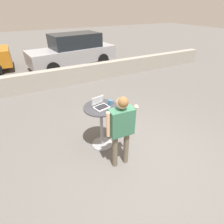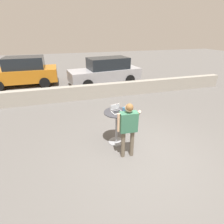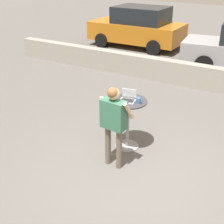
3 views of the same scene
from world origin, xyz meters
name	(u,v)px [view 1 (image 1 of 3)]	position (x,y,z in m)	size (l,w,h in m)	color
ground_plane	(138,158)	(0.00, 0.00, 0.00)	(50.00, 50.00, 0.00)	#5B5956
pavement_kerb	(72,75)	(0.00, 4.86, 0.36)	(14.57, 0.35, 0.71)	gray
cafe_table	(101,121)	(-0.50, 0.78, 0.69)	(0.75, 0.75, 1.05)	gray
laptop	(100,105)	(-0.51, 0.78, 1.10)	(0.34, 0.33, 0.21)	silver
coffee_mug	(110,102)	(-0.28, 0.77, 1.11)	(0.13, 0.09, 0.11)	#336084
standing_person	(121,125)	(-0.42, 0.06, 1.01)	(0.61, 0.34, 1.59)	brown
parked_car_further_down	(73,51)	(0.86, 7.21, 0.83)	(4.66, 2.21, 1.66)	#9E9EA3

